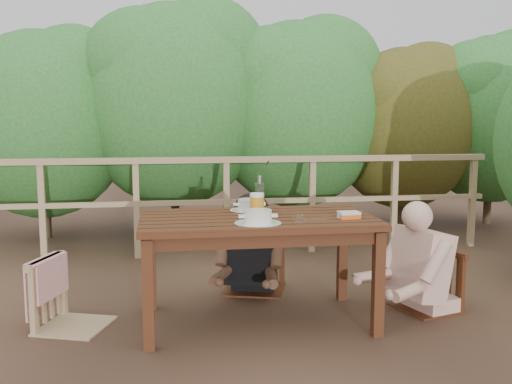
{
  "coord_description": "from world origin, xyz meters",
  "views": [
    {
      "loc": [
        -0.61,
        -3.81,
        1.41
      ],
      "look_at": [
        0.0,
        0.05,
        0.9
      ],
      "focal_mm": 40.61,
      "sensor_mm": 36.0,
      "label": 1
    }
  ],
  "objects": [
    {
      "name": "bread_roll",
      "position": [
        -0.04,
        -0.16,
        0.76
      ],
      "size": [
        0.11,
        0.09,
        0.07
      ],
      "primitive_type": "ellipsoid",
      "color": "#AA6D28",
      "rests_on": "table"
    },
    {
      "name": "tumbler",
      "position": [
        0.22,
        -0.29,
        0.76
      ],
      "size": [
        0.06,
        0.06,
        0.07
      ],
      "primitive_type": "cylinder",
      "color": "white",
      "rests_on": "table"
    },
    {
      "name": "chair_left",
      "position": [
        -1.23,
        0.09,
        0.44
      ],
      "size": [
        0.56,
        0.56,
        0.89
      ],
      "primitive_type": "cube",
      "rotation": [
        0.0,
        0.0,
        1.23
      ],
      "color": "tan",
      "rests_on": "ground"
    },
    {
      "name": "chair_far",
      "position": [
        0.1,
        0.74,
        0.47
      ],
      "size": [
        0.59,
        0.59,
        0.95
      ],
      "primitive_type": "cube",
      "rotation": [
        0.0,
        0.0,
        -0.3
      ],
      "color": "#3D1D0E",
      "rests_on": "ground"
    },
    {
      "name": "soup_near",
      "position": [
        -0.03,
        -0.24,
        0.77
      ],
      "size": [
        0.3,
        0.3,
        0.1
      ],
      "primitive_type": "cylinder",
      "color": "silver",
      "rests_on": "table"
    },
    {
      "name": "bottle",
      "position": [
        0.05,
        0.17,
        0.86
      ],
      "size": [
        0.07,
        0.07,
        0.27
      ],
      "primitive_type": "cylinder",
      "color": "silver",
      "rests_on": "table"
    },
    {
      "name": "soup_far",
      "position": [
        -0.01,
        0.28,
        0.77
      ],
      "size": [
        0.28,
        0.28,
        0.09
      ],
      "primitive_type": "cylinder",
      "color": "silver",
      "rests_on": "table"
    },
    {
      "name": "woman",
      "position": [
        0.1,
        0.76,
        0.62
      ],
      "size": [
        0.66,
        0.74,
        1.24
      ],
      "primitive_type": null,
      "rotation": [
        0.0,
        0.0,
        2.84
      ],
      "color": "black",
      "rests_on": "ground"
    },
    {
      "name": "diner_right",
      "position": [
        1.3,
        0.07,
        0.67
      ],
      "size": [
        0.79,
        0.7,
        1.34
      ],
      "primitive_type": null,
      "rotation": [
        0.0,
        0.0,
        1.85
      ],
      "color": "#E3AD9B",
      "rests_on": "ground"
    },
    {
      "name": "beer_glass",
      "position": [
        -0.01,
        -0.05,
        0.82
      ],
      "size": [
        0.09,
        0.09,
        0.18
      ],
      "primitive_type": "cylinder",
      "color": "orange",
      "rests_on": "table"
    },
    {
      "name": "butter_tub",
      "position": [
        0.59,
        -0.17,
        0.75
      ],
      "size": [
        0.15,
        0.11,
        0.06
      ],
      "primitive_type": "cube",
      "rotation": [
        0.0,
        0.0,
        0.06
      ],
      "color": "white",
      "rests_on": "table"
    },
    {
      "name": "table",
      "position": [
        0.0,
        0.0,
        0.36
      ],
      "size": [
        1.57,
        0.88,
        0.72
      ],
      "primitive_type": "cube",
      "color": "#3D1D0E",
      "rests_on": "ground"
    },
    {
      "name": "railing",
      "position": [
        0.0,
        2.0,
        0.51
      ],
      "size": [
        5.6,
        0.1,
        1.01
      ],
      "primitive_type": "cube",
      "color": "tan",
      "rests_on": "ground"
    },
    {
      "name": "ground",
      "position": [
        0.0,
        0.0,
        0.0
      ],
      "size": [
        60.0,
        60.0,
        0.0
      ],
      "primitive_type": "plane",
      "color": "brown",
      "rests_on": "ground"
    },
    {
      "name": "chair_right",
      "position": [
        1.27,
        0.07,
        0.41
      ],
      "size": [
        0.51,
        0.51,
        0.82
      ],
      "primitive_type": "cube",
      "rotation": [
        0.0,
        0.0,
        -1.29
      ],
      "color": "#3D1D0E",
      "rests_on": "ground"
    },
    {
      "name": "hedge_row",
      "position": [
        0.4,
        3.2,
        1.9
      ],
      "size": [
        6.6,
        1.6,
        3.8
      ],
      "primitive_type": null,
      "color": "#2D6429",
      "rests_on": "ground"
    }
  ]
}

